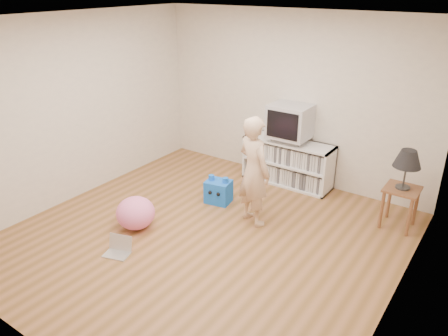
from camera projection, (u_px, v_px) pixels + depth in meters
ground at (204, 237)px, 5.48m from camera, size 4.50×4.50×0.00m
walls at (202, 140)px, 4.96m from camera, size 4.52×4.52×2.60m
ceiling at (200, 19)px, 4.44m from camera, size 4.50×4.50×0.01m
media_unit at (288, 162)px, 6.81m from camera, size 1.40×0.45×0.70m
dvd_deck at (289, 139)px, 6.65m from camera, size 0.45×0.35×0.07m
crt_tv at (290, 121)px, 6.53m from camera, size 0.60×0.53×0.50m
side_table at (401, 198)px, 5.56m from camera, size 0.42×0.42×0.55m
table_lamp at (408, 160)px, 5.35m from camera, size 0.34×0.34×0.52m
person at (254, 171)px, 5.55m from camera, size 0.62×0.51×1.46m
laptop at (119, 249)px, 5.15m from camera, size 0.35×0.31×0.20m
plush_blue at (218, 191)px, 6.27m from camera, size 0.39×0.34×0.40m
plush_pink at (136, 213)px, 5.61m from camera, size 0.52×0.52×0.42m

